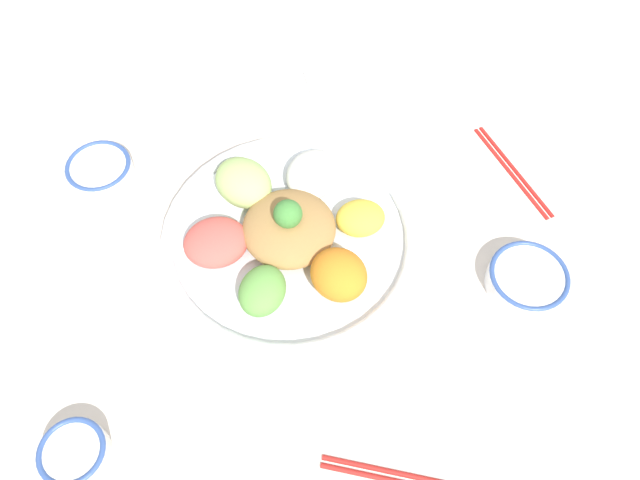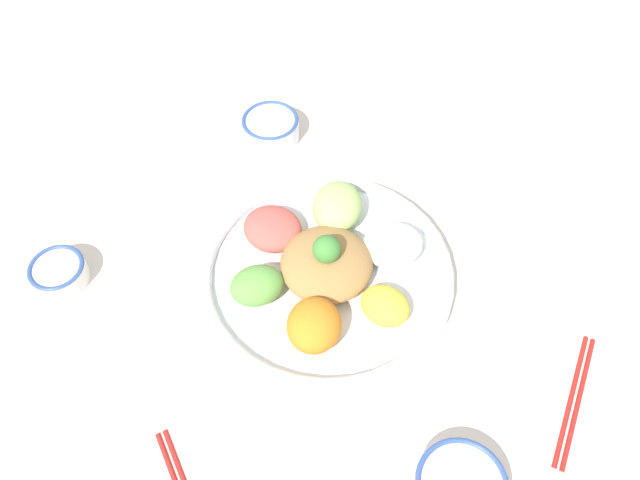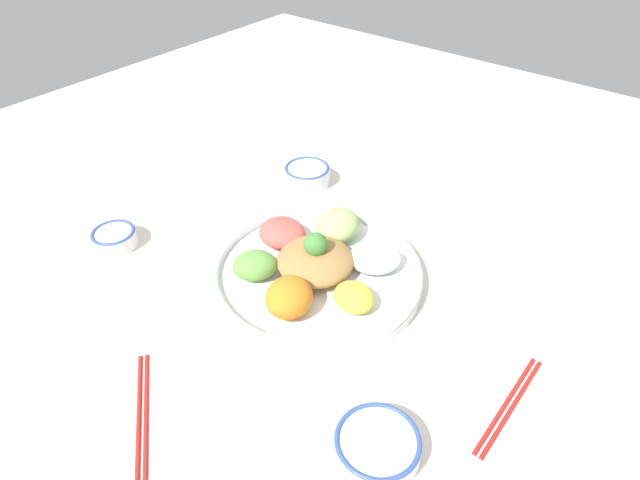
{
  "view_description": "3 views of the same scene",
  "coord_description": "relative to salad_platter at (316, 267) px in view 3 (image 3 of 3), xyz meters",
  "views": [
    {
      "loc": [
        -0.2,
        -0.5,
        0.82
      ],
      "look_at": [
        0.01,
        -0.08,
        0.06
      ],
      "focal_mm": 35.0,
      "sensor_mm": 36.0,
      "label": 1
    },
    {
      "loc": [
        0.19,
        -0.51,
        0.82
      ],
      "look_at": [
        -0.04,
        -0.01,
        0.06
      ],
      "focal_mm": 35.0,
      "sensor_mm": 36.0,
      "label": 2
    },
    {
      "loc": [
        0.44,
        -0.6,
        0.67
      ],
      "look_at": [
        -0.01,
        -0.04,
        0.1
      ],
      "focal_mm": 30.0,
      "sensor_mm": 36.0,
      "label": 3
    }
  ],
  "objects": [
    {
      "name": "salad_platter",
      "position": [
        0.0,
        0.0,
        0.0
      ],
      "size": [
        0.39,
        0.39,
        0.1
      ],
      "color": "white",
      "rests_on": "ground_plane"
    },
    {
      "name": "chopsticks_pair_far",
      "position": [
        0.39,
        -0.04,
        -0.02
      ],
      "size": [
        0.02,
        0.21,
        0.01
      ],
      "rotation": [
        0.0,
        0.0,
        1.56
      ],
      "color": "red",
      "rests_on": "ground_plane"
    },
    {
      "name": "serving_spoon_extra",
      "position": [
        0.32,
        0.25,
        -0.02
      ],
      "size": [
        0.06,
        0.13,
        0.01
      ],
      "rotation": [
        0.0,
        0.0,
        1.89
      ],
      "color": "silver",
      "rests_on": "ground_plane"
    },
    {
      "name": "serving_spoon_main",
      "position": [
        0.17,
        0.27,
        -0.02
      ],
      "size": [
        0.05,
        0.13,
        0.01
      ],
      "rotation": [
        0.0,
        0.0,
        1.36
      ],
      "color": "silver",
      "rests_on": "ground_plane"
    },
    {
      "name": "chopsticks_pair_near",
      "position": [
        -0.01,
        -0.38,
        -0.02
      ],
      "size": [
        0.18,
        0.14,
        0.01
      ],
      "rotation": [
        0.0,
        0.0,
        2.48
      ],
      "color": "red",
      "rests_on": "ground_plane"
    },
    {
      "name": "sauce_bowl_dark",
      "position": [
        0.28,
        -0.22,
        -0.01
      ],
      "size": [
        0.12,
        0.12,
        0.03
      ],
      "color": "white",
      "rests_on": "ground_plane"
    },
    {
      "name": "ground_plane",
      "position": [
        0.02,
        0.04,
        -0.03
      ],
      "size": [
        2.4,
        2.4,
        0.0
      ],
      "primitive_type": "plane",
      "color": "silver"
    },
    {
      "name": "sauce_bowl_red",
      "position": [
        -0.37,
        -0.17,
        -0.01
      ],
      "size": [
        0.09,
        0.09,
        0.03
      ],
      "color": "white",
      "rests_on": "ground_plane"
    },
    {
      "name": "rice_bowl_blue",
      "position": [
        -0.22,
        0.24,
        -0.0
      ],
      "size": [
        0.1,
        0.1,
        0.04
      ],
      "color": "white",
      "rests_on": "ground_plane"
    }
  ]
}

